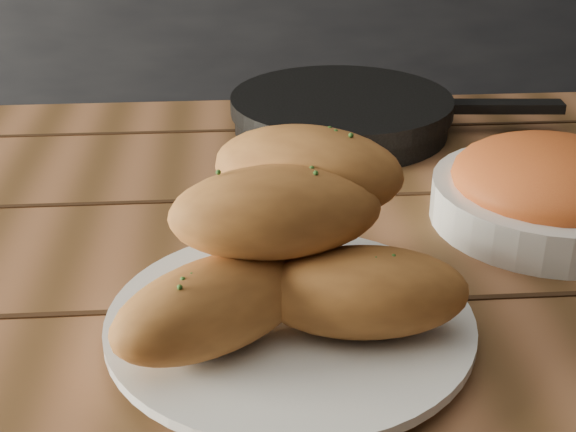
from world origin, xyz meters
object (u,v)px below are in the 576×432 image
object	(u,v)px
bread_rolls	(288,245)
bowl	(551,190)
skillet	(343,113)
plate	(290,324)
table	(298,332)

from	to	relation	value
bread_rolls	bowl	size ratio (longest dim) A/B	1.19
bread_rolls	skillet	xyz separation A→B (m)	(0.10, 0.43, -0.05)
plate	bowl	xyz separation A→B (m)	(0.26, 0.17, 0.02)
table	bowl	distance (m)	0.28
plate	skillet	size ratio (longest dim) A/B	0.67
bowl	table	bearing A→B (deg)	-172.83
bread_rolls	bowl	xyz separation A→B (m)	(0.26, 0.17, -0.04)
bowl	plate	bearing A→B (deg)	-146.77
table	skillet	distance (m)	0.32
skillet	bread_rolls	bearing A→B (deg)	-103.07
bread_rolls	table	bearing A→B (deg)	81.65
bread_rolls	bowl	world-z (taller)	bread_rolls
plate	skillet	bearing A→B (deg)	77.21
bread_rolls	skillet	size ratio (longest dim) A/B	0.65
table	bread_rolls	world-z (taller)	bread_rolls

